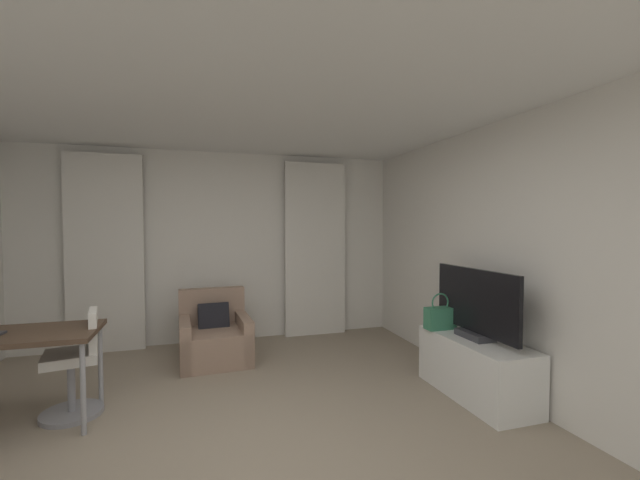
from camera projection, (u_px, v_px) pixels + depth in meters
ground_plane at (239, 465)px, 2.67m from camera, size 12.00×12.00×0.00m
wall_window at (218, 247)px, 5.52m from camera, size 5.12×0.06×2.60m
wall_right at (543, 262)px, 3.35m from camera, size 0.06×6.12×2.60m
ceiling at (236, 67)px, 2.56m from camera, size 5.12×6.12×0.06m
curtain_left_panel at (105, 253)px, 4.99m from camera, size 0.90×0.06×2.50m
curtain_right_panel at (315, 249)px, 5.79m from camera, size 0.90×0.06×2.50m
armchair at (215, 338)px, 4.72m from camera, size 0.84×0.87×0.82m
desk_chair at (77, 369)px, 3.37m from camera, size 0.48×0.48×0.88m
tv_console at (476, 368)px, 3.72m from camera, size 0.50×1.17×0.55m
tv_flatscreen at (475, 305)px, 3.72m from camera, size 0.20×1.11×0.65m
handbag_primary at (440, 317)px, 4.05m from camera, size 0.30×0.14×0.37m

